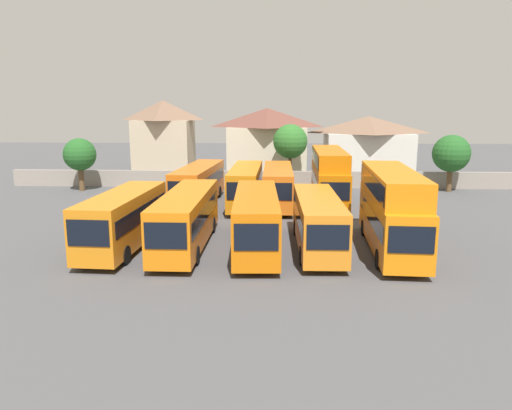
# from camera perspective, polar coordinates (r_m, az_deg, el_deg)

# --- Properties ---
(ground) EXTENTS (140.00, 140.00, 0.00)m
(ground) POSITION_cam_1_polar(r_m,az_deg,el_deg) (48.52, 0.75, 0.95)
(ground) COLOR #4C4C4F
(depot_boundary_wall) EXTENTS (56.00, 0.50, 1.80)m
(depot_boundary_wall) POSITION_cam_1_polar(r_m,az_deg,el_deg) (54.12, 0.93, 3.01)
(depot_boundary_wall) COLOR gray
(depot_boundary_wall) RESTS_ON ground
(bus_1) EXTENTS (3.14, 10.34, 3.52)m
(bus_1) POSITION_cam_1_polar(r_m,az_deg,el_deg) (31.79, -15.10, -1.38)
(bus_1) COLOR orange
(bus_1) RESTS_ON ground
(bus_2) EXTENTS (2.63, 11.76, 3.47)m
(bus_2) POSITION_cam_1_polar(r_m,az_deg,el_deg) (31.34, -8.05, -1.31)
(bus_2) COLOR orange
(bus_2) RESTS_ON ground
(bus_3) EXTENTS (3.06, 11.54, 3.49)m
(bus_3) POSITION_cam_1_polar(r_m,az_deg,el_deg) (30.59, 0.03, -1.50)
(bus_3) COLOR orange
(bus_3) RESTS_ON ground
(bus_4) EXTENTS (2.74, 10.66, 3.31)m
(bus_4) POSITION_cam_1_polar(r_m,az_deg,el_deg) (30.81, 7.17, -1.68)
(bus_4) COLOR orange
(bus_4) RESTS_ON ground
(bus_5) EXTENTS (3.23, 11.63, 4.98)m
(bus_5) POSITION_cam_1_polar(r_m,az_deg,el_deg) (31.25, 15.46, -0.11)
(bus_5) COLOR orange
(bus_5) RESTS_ON ground
(bus_6) EXTENTS (3.38, 11.81, 3.49)m
(bus_6) POSITION_cam_1_polar(r_m,az_deg,el_deg) (44.83, -6.66, 2.58)
(bus_6) COLOR orange
(bus_6) RESTS_ON ground
(bus_7) EXTENTS (2.66, 11.14, 3.47)m
(bus_7) POSITION_cam_1_polar(r_m,az_deg,el_deg) (43.93, -1.20, 2.46)
(bus_7) COLOR orange
(bus_7) RESTS_ON ground
(bus_8) EXTENTS (2.58, 11.34, 3.43)m
(bus_8) POSITION_cam_1_polar(r_m,az_deg,el_deg) (43.99, 2.55, 2.44)
(bus_8) COLOR orange
(bus_8) RESTS_ON ground
(bus_9) EXTENTS (2.85, 11.68, 5.01)m
(bus_9) POSITION_cam_1_polar(r_m,az_deg,el_deg) (44.33, 8.47, 3.52)
(bus_9) COLOR orange
(bus_9) RESTS_ON ground
(house_terrace_left) EXTENTS (7.47, 6.57, 9.49)m
(house_terrace_left) POSITION_cam_1_polar(r_m,az_deg,el_deg) (65.20, -10.61, 7.74)
(house_terrace_left) COLOR #C6B293
(house_terrace_left) RESTS_ON ground
(house_terrace_centre) EXTENTS (10.05, 6.62, 8.53)m
(house_terrace_centre) POSITION_cam_1_polar(r_m,az_deg,el_deg) (61.79, 1.29, 7.28)
(house_terrace_centre) COLOR beige
(house_terrace_centre) RESTS_ON ground
(house_terrace_right) EXTENTS (11.08, 7.33, 7.53)m
(house_terrace_right) POSITION_cam_1_polar(r_m,az_deg,el_deg) (64.14, 12.79, 6.70)
(house_terrace_right) COLOR silver
(house_terrace_right) RESTS_ON ground
(tree_left_of_lot) EXTENTS (3.87, 3.87, 6.80)m
(tree_left_of_lot) POSITION_cam_1_polar(r_m,az_deg,el_deg) (56.17, 3.99, 7.34)
(tree_left_of_lot) COLOR brown
(tree_left_of_lot) RESTS_ON ground
(tree_behind_wall) EXTENTS (3.37, 3.37, 5.51)m
(tree_behind_wall) POSITION_cam_1_polar(r_m,az_deg,el_deg) (54.77, -19.73, 5.47)
(tree_behind_wall) COLOR brown
(tree_behind_wall) RESTS_ON ground
(tree_right_of_lot) EXTENTS (3.83, 3.83, 5.91)m
(tree_right_of_lot) POSITION_cam_1_polar(r_m,az_deg,el_deg) (54.78, 21.67, 5.53)
(tree_right_of_lot) COLOR brown
(tree_right_of_lot) RESTS_ON ground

